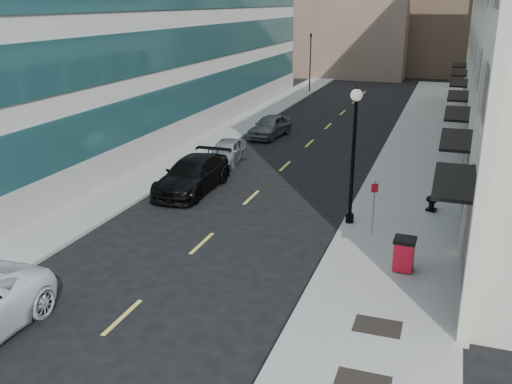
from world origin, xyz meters
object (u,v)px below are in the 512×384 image
Objects in this scene: car_black_pickup at (192,175)px; sign_post at (374,199)px; trash_bin at (404,253)px; lamppost at (354,145)px; car_silver_sedan at (226,152)px; car_grey_sedan at (270,126)px; urn_planter at (432,201)px; traffic_signal at (311,37)px.

sign_post is (9.60, -3.07, 0.80)m from car_black_pickup.
car_black_pickup is 4.76× the size of trash_bin.
car_black_pickup is at bearing 165.99° from lamppost.
car_silver_sedan is 13.10m from sign_post.
car_silver_sedan is 7.57m from car_grey_sedan.
car_grey_sedan is 0.78× the size of lamppost.
trash_bin reaches higher than urn_planter.
car_black_pickup reaches higher than urn_planter.
lamppost is 2.54× the size of sign_post.
sign_post is at bearing -45.94° from car_silver_sedan.
car_silver_sedan is at bearing 139.38° from lamppost.
traffic_signal is at bearing 89.62° from sign_post.
sign_post is at bearing -72.20° from traffic_signal.
car_black_pickup is at bearing -177.39° from urn_planter.
sign_post is (11.90, -37.07, -4.06)m from traffic_signal.
trash_bin is at bearing -52.85° from car_grey_sedan.
car_grey_sedan is 18.74m from sign_post.
urn_planter is at bearing 86.40° from trash_bin.
trash_bin is at bearing -28.47° from car_black_pickup.
traffic_signal is 9.41× the size of urn_planter.
car_grey_sedan is 17.16m from urn_planter.
urn_planter is (11.80, -12.46, -0.18)m from car_grey_sedan.
traffic_signal reaches higher than car_silver_sedan.
lamppost is (10.80, -36.12, -2.09)m from traffic_signal.
car_silver_sedan reaches higher than urn_planter.
sign_post is at bearing -52.21° from car_grey_sedan.
car_black_pickup is at bearing -92.02° from car_silver_sedan.
urn_planter is at bearing -27.31° from car_silver_sedan.
urn_planter is (12.11, -4.90, -0.13)m from car_silver_sedan.
trash_bin is (11.45, -11.57, 0.09)m from car_silver_sedan.
car_silver_sedan is at bearing 157.98° from urn_planter.
sign_post is (-1.54, 3.06, 0.84)m from trash_bin.
car_black_pickup is 13.00m from car_grey_sedan.
lamppost reaches higher than sign_post.
lamppost is at bearing -13.65° from car_black_pickup.
sign_post reaches higher than car_grey_sedan.
trash_bin is at bearing -81.44° from sign_post.
car_silver_sedan reaches higher than trash_bin.
car_black_pickup is 11.81m from urn_planter.
car_black_pickup is (2.30, -34.00, -4.86)m from traffic_signal.
sign_post is (9.91, -8.51, 0.93)m from car_silver_sedan.
car_black_pickup is 9.19m from lamppost.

